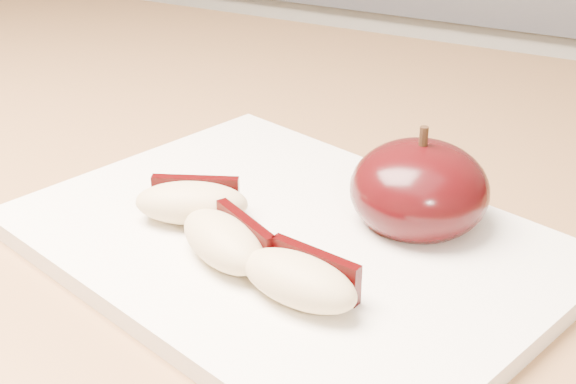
% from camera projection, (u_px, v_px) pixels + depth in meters
% --- Properties ---
extents(back_cabinet, '(2.40, 0.62, 0.94)m').
position_uv_depth(back_cabinet, '(499.00, 244.00, 1.27)').
color(back_cabinet, silver).
rests_on(back_cabinet, ground).
extents(cutting_board, '(0.33, 0.28, 0.01)m').
position_uv_depth(cutting_board, '(288.00, 243.00, 0.43)').
color(cutting_board, white).
rests_on(cutting_board, island_counter).
extents(apple_half, '(0.10, 0.10, 0.06)m').
position_uv_depth(apple_half, '(419.00, 190.00, 0.43)').
color(apple_half, black).
rests_on(apple_half, cutting_board).
extents(apple_wedge_a, '(0.07, 0.05, 0.02)m').
position_uv_depth(apple_wedge_a, '(192.00, 202.00, 0.44)').
color(apple_wedge_a, '#CEB483').
rests_on(apple_wedge_a, cutting_board).
extents(apple_wedge_b, '(0.07, 0.06, 0.02)m').
position_uv_depth(apple_wedge_b, '(226.00, 240.00, 0.40)').
color(apple_wedge_b, '#CEB483').
rests_on(apple_wedge_b, cutting_board).
extents(apple_wedge_c, '(0.07, 0.04, 0.02)m').
position_uv_depth(apple_wedge_c, '(301.00, 279.00, 0.37)').
color(apple_wedge_c, '#CEB483').
rests_on(apple_wedge_c, cutting_board).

